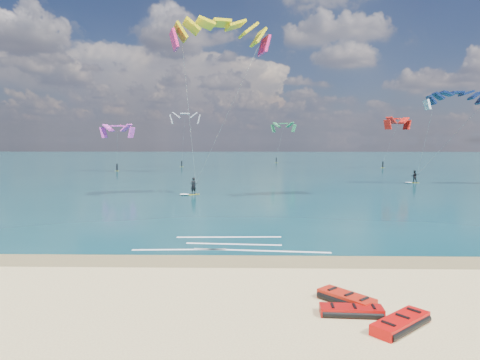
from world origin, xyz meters
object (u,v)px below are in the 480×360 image
packed_kite_left (351,315)px  kitesurfer_main (206,106)px  packed_kite_right (400,328)px  packed_kite_mid (346,303)px  kitesurfer_far (436,133)px

packed_kite_left → kitesurfer_main: (-7.81, 28.78, 9.47)m
packed_kite_left → packed_kite_right: size_ratio=0.88×
packed_kite_mid → kitesurfer_main: size_ratio=0.13×
packed_kite_left → packed_kite_mid: 1.09m
kitesurfer_far → packed_kite_right: bearing=-91.5°
packed_kite_left → packed_kite_right: (1.34, -1.01, 0.00)m
packed_kite_left → kitesurfer_far: 48.46m
packed_kite_mid → kitesurfer_main: 30.31m
kitesurfer_main → packed_kite_left: bearing=-117.9°
packed_kite_left → kitesurfer_far: kitesurfer_far is taller
packed_kite_mid → kitesurfer_main: (-7.88, 27.70, 9.47)m
packed_kite_mid → packed_kite_right: packed_kite_mid is taller
kitesurfer_main → packed_kite_mid: bearing=-117.2°
packed_kite_left → packed_kite_right: bearing=-33.8°
packed_kite_left → kitesurfer_far: bearing=67.0°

